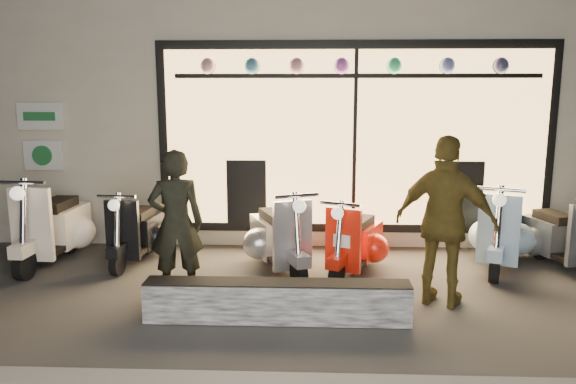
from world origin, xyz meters
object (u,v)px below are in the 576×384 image
at_px(woman, 446,222).
at_px(scooter_red, 357,241).
at_px(scooter_silver, 277,237).
at_px(man, 176,223).
at_px(graffiti_barrier, 277,301).

bearing_deg(woman, scooter_red, -26.26).
distance_m(scooter_silver, man, 1.45).
xyz_separation_m(scooter_silver, man, (-1.04, -0.93, 0.39)).
xyz_separation_m(scooter_red, man, (-2.03, -0.89, 0.43)).
xyz_separation_m(graffiti_barrier, woman, (1.70, 0.50, 0.69)).
height_order(scooter_red, woman, woman).
bearing_deg(graffiti_barrier, scooter_red, 60.35).
bearing_deg(scooter_silver, woman, -53.97).
bearing_deg(scooter_red, graffiti_barrier, -96.15).
bearing_deg(man, graffiti_barrier, 137.31).
relative_size(scooter_silver, man, 0.88).
distance_m(graffiti_barrier, scooter_silver, 1.63).
height_order(graffiti_barrier, scooter_silver, scooter_silver).
relative_size(scooter_silver, scooter_red, 1.10).
bearing_deg(man, woman, 164.58).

